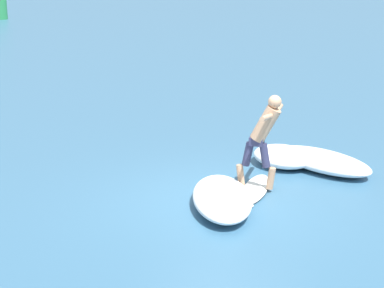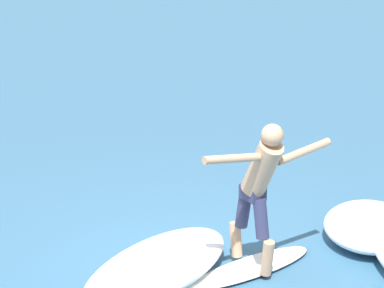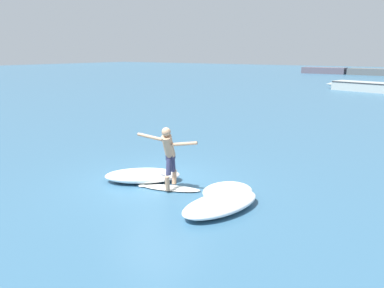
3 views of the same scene
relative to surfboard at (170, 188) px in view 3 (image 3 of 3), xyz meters
name	(u,v)px [view 3 (image 3 of 3)]	position (x,y,z in m)	size (l,w,h in m)	color
ground_plane	(155,181)	(-0.77, 0.26, -0.03)	(200.00, 200.00, 0.00)	#346180
surfboard	(170,188)	(0.00, 0.00, 0.00)	(1.88, 1.04, 0.20)	white
surfer	(169,152)	(0.07, -0.12, 1.11)	(1.67, 0.94, 1.81)	tan
fishing_boat_near_jetty	(371,87)	(-0.24, 32.59, 0.46)	(9.07, 4.07, 0.93)	#A8B1AE
wave_foam_at_tail	(143,176)	(-1.09, 0.05, 0.15)	(2.42, 2.21, 0.37)	white
wave_foam_at_nose	(221,204)	(1.96, -0.48, 0.15)	(1.64, 2.55, 0.36)	white
wave_foam_beside	(228,192)	(1.71, 0.31, 0.16)	(1.64, 1.77, 0.39)	white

